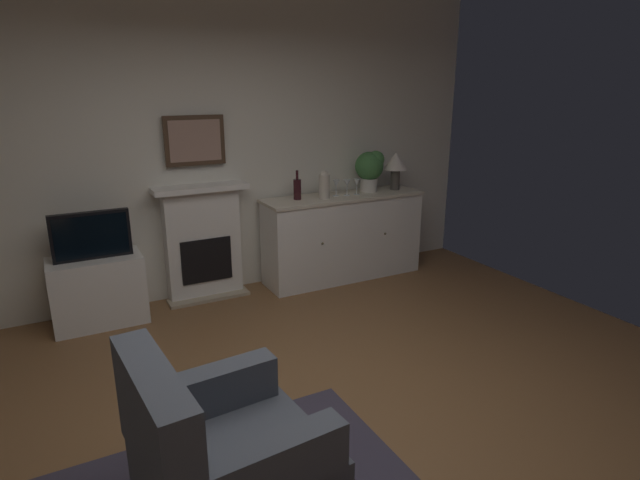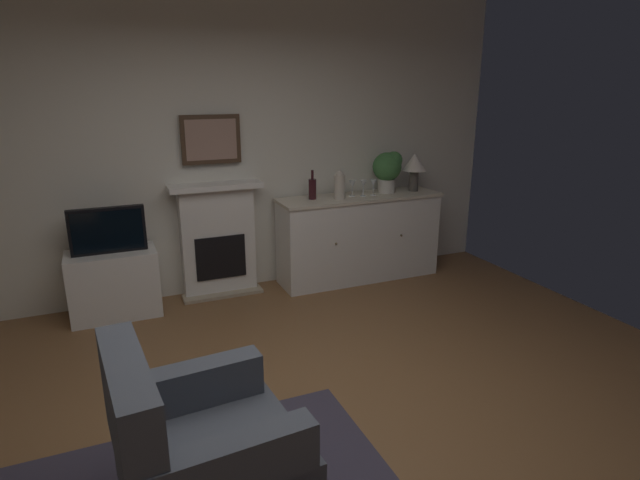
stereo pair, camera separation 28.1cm
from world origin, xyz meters
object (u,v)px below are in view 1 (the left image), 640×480
(wine_glass_center, at_px, (347,184))
(vase_decorative, at_px, (324,185))
(tv_cabinet, at_px, (98,291))
(table_lamp, at_px, (396,164))
(sideboard_cabinet, at_px, (343,237))
(wine_glass_right, at_px, (357,183))
(potted_plant_small, at_px, (370,167))
(wine_glass_left, at_px, (336,184))
(framed_picture, at_px, (195,141))
(tv_set, at_px, (91,236))
(fireplace_unit, at_px, (203,242))
(armchair, at_px, (221,459))
(wine_bottle, at_px, (297,189))

(wine_glass_center, bearing_deg, vase_decorative, -174.33)
(tv_cabinet, bearing_deg, table_lamp, -0.28)
(sideboard_cabinet, xyz_separation_m, wine_glass_right, (0.14, -0.03, 0.57))
(wine_glass_center, distance_m, potted_plant_small, 0.36)
(wine_glass_left, relative_size, potted_plant_small, 0.38)
(sideboard_cabinet, bearing_deg, framed_picture, 171.24)
(tv_set, bearing_deg, fireplace_unit, 10.77)
(framed_picture, bearing_deg, armchair, -104.23)
(table_lamp, xyz_separation_m, tv_set, (-3.06, -0.01, -0.38))
(vase_decorative, bearing_deg, sideboard_cabinet, 11.16)
(table_lamp, distance_m, wine_bottle, 1.16)
(wine_glass_right, height_order, armchair, wine_glass_right)
(table_lamp, height_order, wine_glass_right, table_lamp)
(wine_glass_right, height_order, tv_cabinet, wine_glass_right)
(tv_cabinet, bearing_deg, potted_plant_small, 0.63)
(table_lamp, xyz_separation_m, wine_bottle, (-1.15, 0.04, -0.17))
(fireplace_unit, xyz_separation_m, tv_cabinet, (-0.98, -0.16, -0.25))
(fireplace_unit, height_order, framed_picture, framed_picture)
(table_lamp, bearing_deg, potted_plant_small, 171.26)
(wine_glass_center, bearing_deg, fireplace_unit, 172.27)
(wine_glass_left, bearing_deg, armchair, -128.55)
(vase_decorative, xyz_separation_m, potted_plant_small, (0.60, 0.10, 0.12))
(tv_cabinet, bearing_deg, vase_decorative, -1.72)
(wine_glass_left, height_order, wine_glass_right, same)
(tv_set, height_order, armchair, tv_set)
(fireplace_unit, distance_m, wine_glass_left, 1.45)
(fireplace_unit, relative_size, sideboard_cabinet, 0.64)
(tv_set, distance_m, potted_plant_small, 2.79)
(wine_bottle, height_order, vase_decorative, wine_bottle)
(tv_cabinet, height_order, armchair, armchair)
(vase_decorative, relative_size, tv_set, 0.45)
(table_lamp, height_order, wine_bottle, table_lamp)
(tv_set, bearing_deg, framed_picture, 13.31)
(framed_picture, distance_m, wine_bottle, 1.08)
(framed_picture, height_order, potted_plant_small, framed_picture)
(sideboard_cabinet, distance_m, tv_cabinet, 2.42)
(table_lamp, height_order, wine_glass_center, table_lamp)
(wine_glass_center, bearing_deg, tv_set, 179.67)
(fireplace_unit, xyz_separation_m, wine_glass_center, (1.47, -0.20, 0.47))
(wine_bottle, distance_m, potted_plant_small, 0.87)
(framed_picture, bearing_deg, wine_glass_right, -9.20)
(wine_glass_left, xyz_separation_m, tv_cabinet, (-2.34, 0.01, -0.72))
(wine_bottle, bearing_deg, potted_plant_small, 0.06)
(vase_decorative, relative_size, tv_cabinet, 0.38)
(table_lamp, height_order, vase_decorative, table_lamp)
(framed_picture, distance_m, tv_set, 1.23)
(framed_picture, xyz_separation_m, wine_glass_center, (1.47, -0.24, -0.48))
(armchair, bearing_deg, sideboard_cabinet, 50.24)
(sideboard_cabinet, height_order, wine_glass_left, wine_glass_left)
(fireplace_unit, distance_m, potted_plant_small, 1.89)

